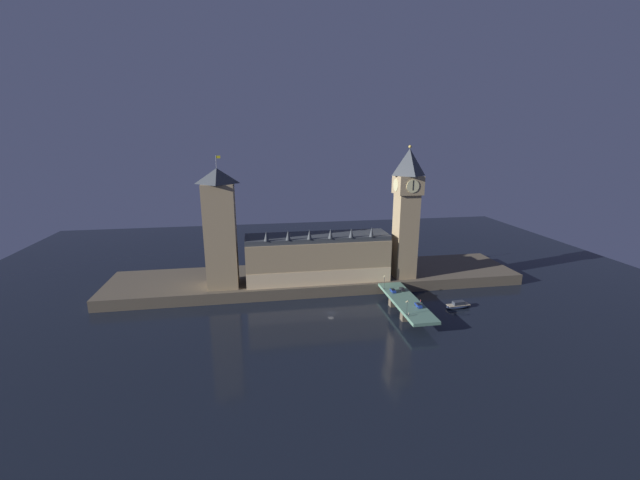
# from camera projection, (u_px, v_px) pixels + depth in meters

# --- Properties ---
(ground_plane) EXTENTS (400.00, 400.00, 0.00)m
(ground_plane) POSITION_uv_depth(u_px,v_px,m) (331.00, 313.00, 180.14)
(ground_plane) COLOR black
(embankment) EXTENTS (220.00, 42.00, 5.68)m
(embankment) POSITION_uv_depth(u_px,v_px,m) (318.00, 278.00, 216.64)
(embankment) COLOR brown
(embankment) RESTS_ON ground_plane
(parliament_hall) EXTENTS (73.64, 19.90, 28.85)m
(parliament_hall) POSITION_uv_depth(u_px,v_px,m) (317.00, 257.00, 204.34)
(parliament_hall) COLOR tan
(parliament_hall) RESTS_ON embankment
(clock_tower) EXTENTS (13.17, 13.28, 68.88)m
(clock_tower) POSITION_uv_depth(u_px,v_px,m) (407.00, 210.00, 202.28)
(clock_tower) COLOR tan
(clock_tower) RESTS_ON embankment
(victoria_tower) EXTENTS (15.10, 15.10, 64.60)m
(victoria_tower) POSITION_uv_depth(u_px,v_px,m) (220.00, 229.00, 190.99)
(victoria_tower) COLOR tan
(victoria_tower) RESTS_ON embankment
(bridge) EXTENTS (11.83, 46.00, 6.00)m
(bridge) POSITION_uv_depth(u_px,v_px,m) (406.00, 303.00, 179.64)
(bridge) COLOR slate
(bridge) RESTS_ON ground_plane
(car_northbound_lead) EXTENTS (2.00, 4.04, 1.59)m
(car_northbound_lead) POSITION_uv_depth(u_px,v_px,m) (393.00, 291.00, 188.55)
(car_northbound_lead) COLOR navy
(car_northbound_lead) RESTS_ON bridge
(car_southbound_lead) EXTENTS (1.95, 4.50, 1.60)m
(car_southbound_lead) POSITION_uv_depth(u_px,v_px,m) (418.00, 305.00, 172.12)
(car_southbound_lead) COLOR navy
(car_southbound_lead) RESTS_ON bridge
(car_southbound_trail) EXTENTS (2.02, 3.85, 1.45)m
(car_southbound_trail) POSITION_uv_depth(u_px,v_px,m) (402.00, 289.00, 190.62)
(car_southbound_trail) COLOR black
(car_southbound_trail) RESTS_ON bridge
(pedestrian_near_rail) EXTENTS (0.38, 0.38, 1.66)m
(pedestrian_near_rail) POSITION_uv_depth(u_px,v_px,m) (409.00, 314.00, 162.88)
(pedestrian_near_rail) COLOR black
(pedestrian_near_rail) RESTS_ON bridge
(pedestrian_mid_walk) EXTENTS (0.38, 0.38, 1.68)m
(pedestrian_mid_walk) POSITION_uv_depth(u_px,v_px,m) (421.00, 301.00, 175.91)
(pedestrian_mid_walk) COLOR black
(pedestrian_mid_walk) RESTS_ON bridge
(street_lamp_near) EXTENTS (1.34, 0.60, 6.55)m
(street_lamp_near) POSITION_uv_depth(u_px,v_px,m) (407.00, 306.00, 163.28)
(street_lamp_near) COLOR #2D3333
(street_lamp_near) RESTS_ON bridge
(street_lamp_far) EXTENTS (1.34, 0.60, 7.09)m
(street_lamp_far) POSITION_uv_depth(u_px,v_px,m) (384.00, 281.00, 191.30)
(street_lamp_far) COLOR #2D3333
(street_lamp_far) RESTS_ON bridge
(boat_downstream) EXTENTS (12.70, 5.03, 3.32)m
(boat_downstream) POSITION_uv_depth(u_px,v_px,m) (458.00, 305.00, 185.32)
(boat_downstream) COLOR #1E2842
(boat_downstream) RESTS_ON ground_plane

